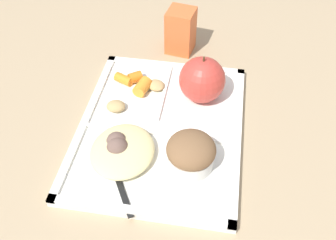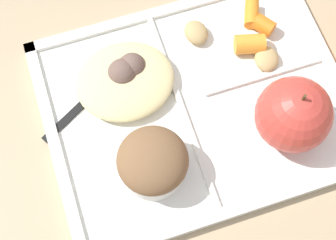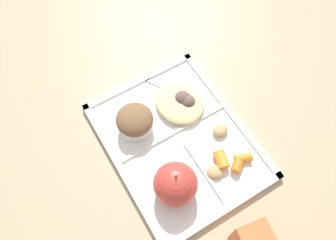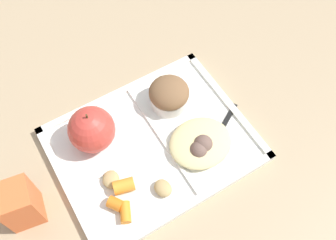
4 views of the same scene
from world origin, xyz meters
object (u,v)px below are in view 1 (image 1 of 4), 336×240
object	(u,v)px
lunch_tray	(160,129)
green_apple	(202,80)
bran_muffin	(191,153)
plastic_fork	(117,176)
milk_carton	(181,31)

from	to	relation	value
lunch_tray	green_apple	distance (m)	0.12
green_apple	bran_muffin	xyz separation A→B (m)	(0.17, 0.00, -0.01)
plastic_fork	bran_muffin	bearing A→B (deg)	111.56
bran_muffin	green_apple	bearing A→B (deg)	180.00
lunch_tray	green_apple	world-z (taller)	green_apple
plastic_fork	milk_carton	world-z (taller)	milk_carton
lunch_tray	green_apple	xyz separation A→B (m)	(-0.09, 0.06, 0.05)
lunch_tray	green_apple	bearing A→B (deg)	145.16
lunch_tray	milk_carton	xyz separation A→B (m)	(-0.26, 0.00, 0.04)
plastic_fork	green_apple	bearing A→B (deg)	151.80
plastic_fork	lunch_tray	bearing A→B (deg)	157.47
green_apple	milk_carton	world-z (taller)	green_apple
bran_muffin	milk_carton	bearing A→B (deg)	-169.09
plastic_fork	milk_carton	distance (m)	0.39
lunch_tray	bran_muffin	world-z (taller)	bran_muffin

